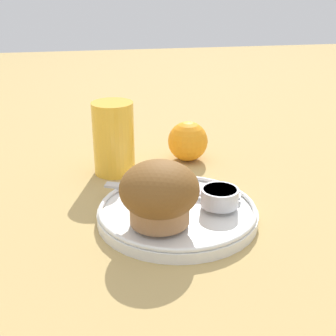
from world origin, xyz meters
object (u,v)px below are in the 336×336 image
at_px(butter_knife, 173,190).
at_px(juice_glass, 114,138).
at_px(muffin, 159,194).
at_px(orange_fruit, 188,141).

height_order(butter_knife, juice_glass, juice_glass).
xyz_separation_m(muffin, butter_knife, (0.03, 0.08, -0.04)).
xyz_separation_m(orange_fruit, juice_glass, (-0.13, -0.03, 0.02)).
relative_size(muffin, juice_glass, 0.83).
distance_m(butter_knife, orange_fruit, 0.17).
bearing_deg(butter_knife, orange_fruit, 92.69).
relative_size(muffin, butter_knife, 0.53).
bearing_deg(orange_fruit, juice_glass, -165.99).
xyz_separation_m(butter_knife, juice_glass, (-0.07, 0.13, 0.04)).
height_order(muffin, juice_glass, juice_glass).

